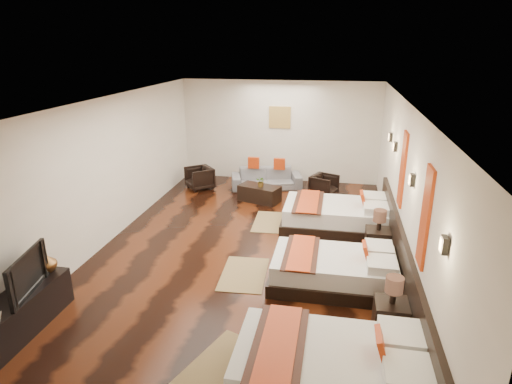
% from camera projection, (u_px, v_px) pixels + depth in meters
% --- Properties ---
extents(floor, '(5.50, 9.50, 0.01)m').
position_uv_depth(floor, '(244.00, 253.00, 8.20)').
color(floor, black).
rests_on(floor, ground).
extents(ceiling, '(5.50, 9.50, 0.01)m').
position_uv_depth(ceiling, '(243.00, 103.00, 7.29)').
color(ceiling, white).
rests_on(ceiling, floor).
extents(back_wall, '(5.50, 0.01, 2.80)m').
position_uv_depth(back_wall, '(280.00, 132.00, 12.15)').
color(back_wall, silver).
rests_on(back_wall, floor).
extents(left_wall, '(0.01, 9.50, 2.80)m').
position_uv_depth(left_wall, '(102.00, 174.00, 8.23)').
color(left_wall, silver).
rests_on(left_wall, floor).
extents(right_wall, '(0.01, 9.50, 2.80)m').
position_uv_depth(right_wall, '(404.00, 192.00, 7.26)').
color(right_wall, silver).
rests_on(right_wall, floor).
extents(headboard_panel, '(0.08, 6.60, 0.90)m').
position_uv_depth(headboard_panel, '(402.00, 265.00, 6.83)').
color(headboard_panel, black).
rests_on(headboard_panel, floor).
extents(bed_near, '(2.22, 1.40, 0.85)m').
position_uv_depth(bed_near, '(332.00, 370.00, 4.87)').
color(bed_near, black).
rests_on(bed_near, floor).
extents(bed_mid, '(2.05, 1.29, 0.78)m').
position_uv_depth(bed_mid, '(335.00, 270.00, 7.05)').
color(bed_mid, black).
rests_on(bed_mid, floor).
extents(bed_far, '(2.25, 1.41, 0.86)m').
position_uv_depth(bed_far, '(337.00, 216.00, 9.18)').
color(bed_far, black).
rests_on(bed_far, floor).
extents(nightstand_a, '(0.44, 0.44, 0.88)m').
position_uv_depth(nightstand_a, '(391.00, 315.00, 5.83)').
color(nightstand_a, black).
rests_on(nightstand_a, floor).
extents(nightstand_b, '(0.45, 0.45, 0.88)m').
position_uv_depth(nightstand_b, '(378.00, 239.00, 8.06)').
color(nightstand_b, black).
rests_on(nightstand_b, floor).
extents(jute_mat_near, '(1.13, 1.39, 0.01)m').
position_uv_depth(jute_mat_near, '(224.00, 366.00, 5.32)').
color(jute_mat_near, olive).
rests_on(jute_mat_near, floor).
extents(jute_mat_mid, '(0.81, 1.24, 0.01)m').
position_uv_depth(jute_mat_mid, '(244.00, 274.00, 7.44)').
color(jute_mat_mid, olive).
rests_on(jute_mat_mid, floor).
extents(jute_mat_far, '(0.79, 1.23, 0.01)m').
position_uv_depth(jute_mat_far, '(271.00, 222.00, 9.60)').
color(jute_mat_far, olive).
rests_on(jute_mat_far, floor).
extents(tv_console, '(0.50, 1.80, 0.55)m').
position_uv_depth(tv_console, '(16.00, 316.00, 5.84)').
color(tv_console, black).
rests_on(tv_console, floor).
extents(tv, '(0.33, 1.01, 0.58)m').
position_uv_depth(tv, '(21.00, 274.00, 5.80)').
color(tv, black).
rests_on(tv, tv_console).
extents(figurine, '(0.33, 0.33, 0.30)m').
position_uv_depth(figurine, '(46.00, 262.00, 6.39)').
color(figurine, brown).
rests_on(figurine, tv_console).
extents(sofa, '(1.99, 1.21, 0.54)m').
position_uv_depth(sofa, '(266.00, 178.00, 11.77)').
color(sofa, slate).
rests_on(sofa, floor).
extents(armchair_left, '(0.91, 0.91, 0.60)m').
position_uv_depth(armchair_left, '(199.00, 178.00, 11.72)').
color(armchair_left, black).
rests_on(armchair_left, floor).
extents(armchair_right, '(0.80, 0.79, 0.56)m').
position_uv_depth(armchair_right, '(324.00, 186.00, 11.16)').
color(armchair_right, black).
rests_on(armchair_right, floor).
extents(coffee_table, '(1.11, 0.80, 0.40)m').
position_uv_depth(coffee_table, '(259.00, 193.00, 10.82)').
color(coffee_table, black).
rests_on(coffee_table, floor).
extents(table_plant, '(0.29, 0.27, 0.27)m').
position_uv_depth(table_plant, '(261.00, 182.00, 10.64)').
color(table_plant, '#2D6220').
rests_on(table_plant, coffee_table).
extents(orange_panel_a, '(0.04, 0.40, 1.30)m').
position_uv_depth(orange_panel_a, '(425.00, 218.00, 5.40)').
color(orange_panel_a, '#D86014').
rests_on(orange_panel_a, right_wall).
extents(orange_panel_b, '(0.04, 0.40, 1.30)m').
position_uv_depth(orange_panel_b, '(403.00, 169.00, 7.44)').
color(orange_panel_b, '#D86014').
rests_on(orange_panel_b, right_wall).
extents(sconce_near, '(0.07, 0.12, 0.18)m').
position_uv_depth(sconce_near, '(444.00, 245.00, 4.33)').
color(sconce_near, black).
rests_on(sconce_near, right_wall).
extents(sconce_mid, '(0.07, 0.12, 0.18)m').
position_uv_depth(sconce_mid, '(412.00, 180.00, 6.38)').
color(sconce_mid, black).
rests_on(sconce_mid, right_wall).
extents(sconce_far, '(0.07, 0.12, 0.18)m').
position_uv_depth(sconce_far, '(395.00, 147.00, 8.42)').
color(sconce_far, black).
rests_on(sconce_far, right_wall).
extents(sconce_lounge, '(0.07, 0.12, 0.18)m').
position_uv_depth(sconce_lounge, '(390.00, 137.00, 9.26)').
color(sconce_lounge, black).
rests_on(sconce_lounge, right_wall).
extents(gold_artwork, '(0.60, 0.04, 0.60)m').
position_uv_depth(gold_artwork, '(280.00, 117.00, 12.00)').
color(gold_artwork, '#AD873F').
rests_on(gold_artwork, back_wall).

